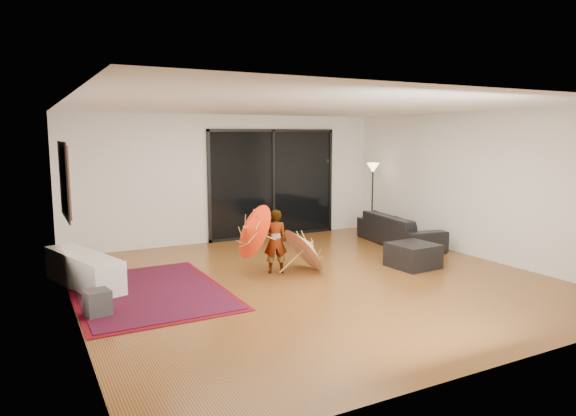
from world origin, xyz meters
TOP-DOWN VIEW (x-y plane):
  - floor at (0.00, 0.00)m, footprint 7.00×7.00m
  - ceiling at (0.00, 0.00)m, footprint 7.00×7.00m
  - wall_back at (0.00, 3.50)m, footprint 7.00×0.00m
  - wall_front at (0.00, -3.50)m, footprint 7.00×0.00m
  - wall_left at (-3.50, 0.00)m, footprint 0.00×7.00m
  - wall_right at (3.50, 0.00)m, footprint 0.00×7.00m
  - sliding_door at (1.00, 3.47)m, footprint 3.06×0.07m
  - painting at (-3.46, 1.00)m, footprint 0.04×1.28m
  - media_console at (-3.25, 1.31)m, footprint 0.98×1.89m
  - speaker at (-3.25, -0.14)m, footprint 0.34×0.34m
  - persian_rug at (-2.45, 0.54)m, footprint 2.10×2.92m
  - sofa at (2.95, 1.45)m, footprint 1.11×2.25m
  - ottoman at (1.93, -0.13)m, footprint 0.78×0.78m
  - floor_lamp at (3.10, 2.59)m, footprint 0.28×0.28m
  - child at (-0.34, 0.66)m, footprint 0.45×0.36m
  - parasol_orange at (-0.89, 0.61)m, footprint 0.54×0.91m
  - parasol_white at (0.26, 0.51)m, footprint 0.69×0.90m

SIDE VIEW (x-z plane):
  - floor at x=0.00m, z-range 0.00..0.00m
  - persian_rug at x=-2.45m, z-range 0.00..0.02m
  - speaker at x=-3.25m, z-range 0.00..0.34m
  - ottoman at x=1.93m, z-range 0.00..0.42m
  - media_console at x=-3.25m, z-range 0.00..0.51m
  - sofa at x=2.95m, z-range 0.00..0.63m
  - parasol_white at x=0.26m, z-range 0.02..0.99m
  - child at x=-0.34m, z-range 0.00..1.07m
  - parasol_orange at x=-0.89m, z-range 0.28..1.18m
  - sliding_door at x=1.00m, z-range 0.00..2.40m
  - floor_lamp at x=3.10m, z-range 0.48..2.12m
  - wall_back at x=0.00m, z-range -2.15..4.85m
  - wall_front at x=0.00m, z-range -2.15..4.85m
  - wall_left at x=-3.50m, z-range -2.15..4.85m
  - wall_right at x=3.50m, z-range -2.15..4.85m
  - painting at x=-3.46m, z-range 1.11..2.19m
  - ceiling at x=0.00m, z-range 2.70..2.70m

